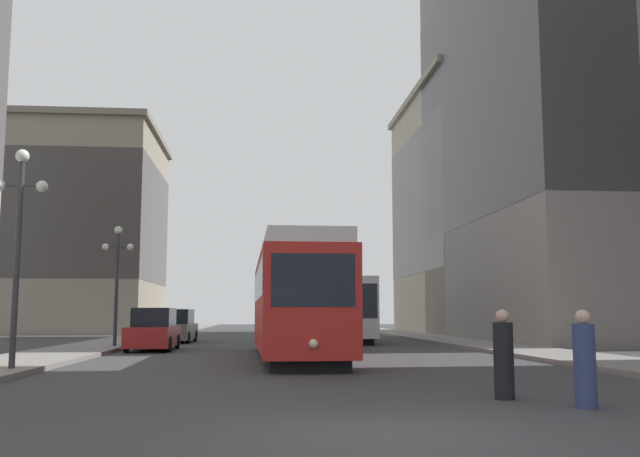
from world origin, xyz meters
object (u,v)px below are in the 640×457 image
Objects in this scene: parked_car_left_mid at (154,331)px; lamp_post_left_far at (117,267)px; streetcar at (295,299)px; parked_car_left_near at (176,327)px; pedestrian_crossing_far at (585,362)px; transit_bus at (339,307)px; lamp_post_left_near at (19,224)px; pedestrian_crossing_near at (504,357)px.

parked_car_left_mid is 0.90× the size of lamp_post_left_far.
parked_car_left_near is at bearing 110.34° from streetcar.
lamp_post_left_far is at bearing -169.21° from pedestrian_crossing_far.
lamp_post_left_near is (-11.07, -21.83, 2.01)m from transit_bus.
parked_car_left_near is at bearing 90.21° from parked_car_left_mid.
parked_car_left_mid is (-5.78, 6.08, -1.26)m from streetcar.
parked_car_left_near is 0.83× the size of lamp_post_left_near.
streetcar is 1.07× the size of transit_bus.
pedestrian_crossing_far is (0.93, -1.31, -0.00)m from pedestrian_crossing_near.
lamp_post_left_near is at bearing -143.57° from streetcar.
lamp_post_left_near is (-7.68, -5.91, 1.85)m from streetcar.
parked_car_left_mid is 20.51m from pedestrian_crossing_near.
streetcar reaches higher than pedestrian_crossing_far.
lamp_post_left_near is at bearing -90.00° from lamp_post_left_far.
streetcar reaches higher than parked_car_left_mid.
streetcar is 2.86× the size of parked_car_left_mid.
lamp_post_left_near is at bearing -141.73° from pedestrian_crossing_far.
lamp_post_left_far is at bearing 134.80° from streetcar.
transit_bus reaches higher than parked_car_left_near.
parked_car_left_mid is (-9.17, -9.85, -1.10)m from transit_bus.
lamp_post_left_far reaches higher than streetcar.
parked_car_left_near is 30.00m from pedestrian_crossing_far.
transit_bus is 14.07m from lamp_post_left_far.
lamp_post_left_far is at bearing -28.71° from pedestrian_crossing_near.
lamp_post_left_near is 1.08× the size of lamp_post_left_far.
transit_bus reaches higher than pedestrian_crossing_far.
pedestrian_crossing_far is (9.95, -19.73, -0.08)m from parked_car_left_mid.
parked_car_left_near is 8.57m from parked_car_left_mid.
pedestrian_crossing_far is at bearing -68.24° from parked_car_left_near.
parked_car_left_mid is at bearing -133.17° from transit_bus.
pedestrian_crossing_far is 0.30× the size of lamp_post_left_far.
transit_bus is 7.92× the size of pedestrian_crossing_near.
lamp_post_left_near reaches higher than pedestrian_crossing_near.
streetcar is 9.86m from lamp_post_left_near.
streetcar is at bearing -102.25° from transit_bus.
lamp_post_left_near is at bearing -98.78° from parked_car_left_mid.
transit_bus is 7.97× the size of pedestrian_crossing_far.
streetcar is 2.87× the size of parked_car_left_near.
lamp_post_left_near is at bearing -117.09° from transit_bus.
lamp_post_left_near reaches higher than streetcar.
pedestrian_crossing_near is 0.28× the size of lamp_post_left_near.
parked_car_left_mid reaches higher than pedestrian_crossing_near.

